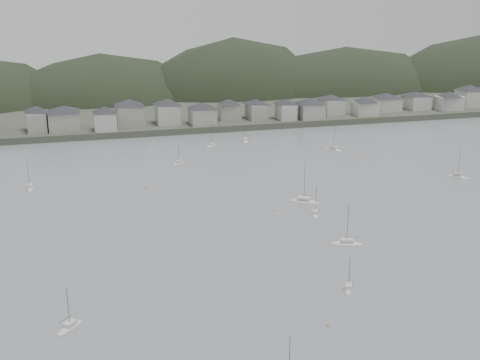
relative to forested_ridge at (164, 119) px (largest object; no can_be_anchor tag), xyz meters
name	(u,v)px	position (x,y,z in m)	size (l,w,h in m)	color
ground	(341,315)	(-4.83, -269.40, 11.28)	(900.00, 900.00, 0.00)	slate
far_shore_land	(151,93)	(-4.83, 25.60, 12.78)	(900.00, 250.00, 3.00)	#383D2D
forested_ridge	(164,119)	(0.00, 0.00, 0.00)	(851.55, 103.94, 102.57)	black
waterfront_town	(279,106)	(45.75, -86.06, 19.95)	(451.48, 28.46, 12.92)	gray
moored_fleet	(234,205)	(-8.45, -200.39, 11.46)	(244.73, 176.79, 14.02)	beige
mooring_buoys	(258,219)	(-4.93, -213.72, 11.43)	(184.53, 140.99, 0.70)	#CA8B43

